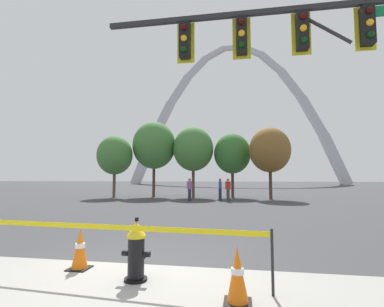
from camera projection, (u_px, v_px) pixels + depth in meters
name	position (u px, v px, depth m)	size (l,w,h in m)	color
ground_plane	(144.00, 266.00, 5.29)	(240.00, 240.00, 0.00)	#3D3D3F
fire_hydrant	(136.00, 251.00, 4.58)	(0.46, 0.48, 0.99)	black
caution_tape_barrier	(100.00, 239.00, 4.63)	(5.38, 0.42, 0.92)	#232326
traffic_cone_by_hydrant	(80.00, 249.00, 5.14)	(0.36, 0.36, 0.73)	black
traffic_cone_mid_sidewalk	(237.00, 275.00, 3.74)	(0.36, 0.36, 0.73)	black
traffic_signal_gantry	(322.00, 56.00, 6.60)	(7.82, 0.44, 6.00)	#232326
monument_arch	(234.00, 120.00, 72.81)	(53.98, 2.14, 36.14)	#B2B5BC
tree_far_left	(115.00, 155.00, 23.83)	(2.91, 2.91, 5.09)	brown
tree_left_mid	(154.00, 145.00, 24.79)	(3.68, 3.68, 6.44)	#473323
tree_center_left	(193.00, 149.00, 24.11)	(3.36, 3.36, 5.88)	brown
tree_center_right	(232.00, 154.00, 23.97)	(3.03, 3.03, 5.31)	#473323
tree_right_mid	(270.00, 150.00, 21.97)	(3.13, 3.13, 5.47)	#473323
pedestrian_walking_left	(228.00, 190.00, 19.73)	(0.38, 0.27, 1.59)	#38383D
pedestrian_standing_center	(220.00, 189.00, 20.71)	(0.24, 0.36, 1.59)	#232847
pedestrian_walking_right	(190.00, 189.00, 20.07)	(0.38, 0.29, 1.59)	#232847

